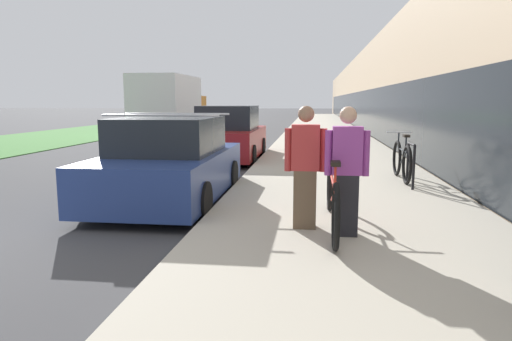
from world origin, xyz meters
TOP-DOWN VIEW (x-y plane):
  - sidewalk_slab at (5.92, 21.00)m, footprint 4.18×70.00m
  - storefront_facade at (13.04, 29.00)m, footprint 10.01×70.00m
  - lawn_strip at (-7.47, 25.00)m, footprint 6.48×70.00m
  - tandem_bicycle at (5.62, 2.17)m, footprint 0.52×2.63m
  - person_rider at (5.76, 1.84)m, footprint 0.53×0.21m
  - person_bystander at (5.27, 2.10)m, footprint 0.53×0.21m
  - bike_rack_hoop at (7.21, 5.20)m, footprint 0.05×0.60m
  - cruiser_bike_nearest at (7.19, 6.01)m, footprint 0.52×1.87m
  - parked_sedan_curbside at (2.85, 4.06)m, footprint 1.99×4.06m
  - vintage_roadster_curbside at (2.82, 9.90)m, footprint 1.93×4.07m
  - moving_truck at (-2.28, 20.19)m, footprint 2.58×6.66m

SIDE VIEW (x-z plane):
  - lawn_strip at x=-7.47m, z-range 0.00..0.03m
  - sidewalk_slab at x=5.92m, z-range 0.00..0.16m
  - tandem_bicycle at x=5.62m, z-range 0.08..1.03m
  - cruiser_bike_nearest at x=7.19m, z-range 0.08..1.05m
  - bike_rack_hoop at x=7.21m, z-range 0.25..1.09m
  - parked_sedan_curbside at x=2.85m, z-range -0.10..1.47m
  - vintage_roadster_curbside at x=2.82m, z-range -0.09..1.56m
  - person_rider at x=5.76m, z-range 0.16..1.73m
  - person_bystander at x=5.27m, z-range 0.16..1.73m
  - moving_truck at x=-2.28m, z-range 0.01..3.10m
  - storefront_facade at x=13.04m, z-range 0.00..4.67m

